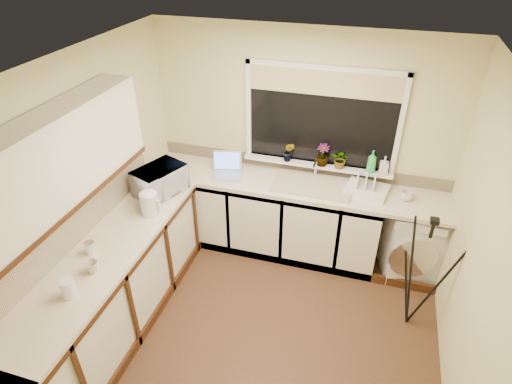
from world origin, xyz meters
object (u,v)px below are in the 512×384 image
Objects in this scene: tripod at (420,275)px; steel_jar at (90,248)px; soap_bottle_green at (372,162)px; microwave at (160,180)px; cup_left at (92,267)px; plant_c at (323,155)px; glass_jug at (68,288)px; soap_bottle_clear at (384,165)px; cup_back at (407,196)px; laptop at (227,169)px; kettle at (149,204)px; plant_d at (341,159)px; dish_rack at (367,190)px; washing_machine at (413,239)px; plant_b at (289,152)px.

tripod is 10.69× the size of steel_jar.
tripod is 1.23m from soap_bottle_green.
microwave reaches higher than cup_left.
plant_c is at bearing -41.66° from microwave.
tripod is 2.86m from steel_jar.
cup_left is (0.01, 0.27, -0.03)m from glass_jug.
glass_jug is 1.47× the size of cup_left.
soap_bottle_green reaches higher than plant_c.
soap_bottle_clear reaches higher than cup_back.
laptop is 1.84m from cup_left.
plant_c reaches higher than soap_bottle_clear.
plant_c reaches higher than cup_left.
cup_left is (-0.06, -0.84, -0.06)m from kettle.
tripod is 1.53m from plant_c.
plant_c is (-1.06, 0.95, 0.56)m from tripod.
plant_d is at bearing 52.78° from glass_jug.
steel_jar reaches higher than dish_rack.
laptop is at bearing -179.55° from cup_back.
soap_bottle_green is 2.02× the size of cup_back.
microwave is (-2.58, 0.19, 0.43)m from tripod.
soap_bottle_green reaches higher than tripod.
laptop is at bearing -172.48° from soap_bottle_clear.
steel_jar is at bearing -165.20° from microwave.
tripod is (0.00, -0.78, 0.20)m from washing_machine.
tripod reaches higher than washing_machine.
microwave is at bearing 179.05° from washing_machine.
soap_bottle_green is (0.51, -0.00, 0.00)m from plant_c.
washing_machine is 3.67× the size of plant_b.
tripod is at bearing -59.67° from soap_bottle_green.
plant_b is at bearing 171.57° from cup_back.
plant_b is at bearing -179.25° from soap_bottle_green.
laptop is 1.54× the size of plant_c.
steel_jar is at bearing -135.96° from plant_d.
microwave is 1.38m from plant_b.
microwave is 1.71m from plant_c.
dish_rack is 0.58m from plant_c.
kettle is at bearing -166.59° from tripod.
plant_c is 1.25× the size of soap_bottle_clear.
laptop reaches higher than kettle.
plant_d reaches higher than cup_left.
washing_machine is at bearing -21.61° from soap_bottle_clear.
dish_rack is at bearing 166.06° from washing_machine.
soap_bottle_clear is at bearing 144.45° from washing_machine.
plant_c reaches higher than plant_b.
laptop reaches higher than glass_jug.
tripod is at bearing -32.89° from laptop.
glass_jug reaches higher than dish_rack.
soap_bottle_green is at bearing 39.66° from steel_jar.
glass_jug is at bearing -117.15° from plant_b.
tripod is 5.03× the size of soap_bottle_green.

